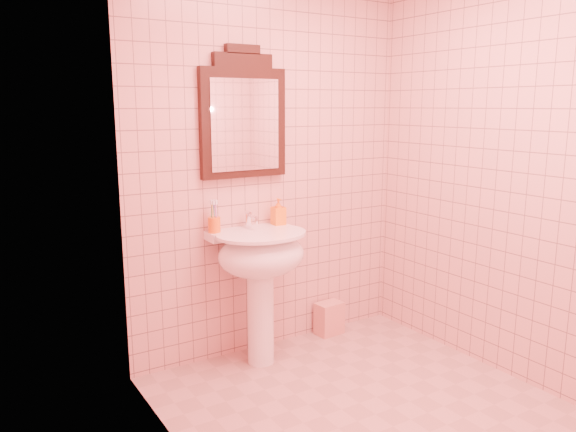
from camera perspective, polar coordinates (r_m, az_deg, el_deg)
floor at (r=3.24m, az=8.89°, el=-19.29°), size 2.20×2.20×0.00m
back_wall at (r=3.71m, az=-1.75°, el=5.23°), size 2.00×0.02×2.50m
pedestal_sink at (r=3.52m, az=-2.79°, el=-4.87°), size 0.58×0.58×0.86m
faucet at (r=3.58m, az=-3.91°, el=-0.37°), size 0.04×0.16×0.11m
mirror at (r=3.56m, az=-4.54°, el=9.97°), size 0.58×0.06×0.81m
toothbrush_cup at (r=3.49m, az=-7.50°, el=-0.84°), size 0.08×0.08×0.18m
soap_dispenser at (r=3.67m, az=-0.99°, el=0.44°), size 0.08×0.09×0.18m
towel at (r=4.14m, az=4.21°, el=-10.31°), size 0.20×0.14×0.24m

